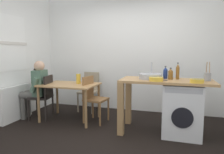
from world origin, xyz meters
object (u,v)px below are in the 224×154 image
seated_person (36,87)px  mixing_bowl (156,79)px  bottle_squat_brown (171,74)px  utensil_crock (208,76)px  bottle_tall_green (165,73)px  chair_opposite (93,96)px  dining_table (70,89)px  vase (78,79)px  washing_machine (182,110)px  chair_spare_by_wall (90,89)px  chair_person_seat (44,95)px  colander (197,81)px  bottle_clear_small (178,72)px

seated_person → mixing_bowl: seated_person is taller
bottle_squat_brown → utensil_crock: bearing=-0.9°
seated_person → bottle_tall_green: seated_person is taller
chair_opposite → bottle_squat_brown: bottle_squat_brown is taller
dining_table → vase: bearing=33.7°
chair_opposite → washing_machine: (1.66, -0.21, -0.08)m
mixing_bowl → chair_spare_by_wall: bearing=145.4°
washing_machine → bottle_squat_brown: bottle_squat_brown is taller
bottle_tall_green → utensil_crock: size_ratio=0.72×
bottle_tall_green → utensil_crock: utensil_crock is taller
utensil_crock → chair_opposite: bearing=175.6°
dining_table → seated_person: (-0.70, -0.12, 0.03)m
utensil_crock → chair_spare_by_wall: bearing=160.1°
chair_person_seat → colander: size_ratio=4.50×
seated_person → bottle_squat_brown: seated_person is taller
bottle_clear_small → vase: bottle_clear_small is taller
mixing_bowl → utensil_crock: 0.82m
bottle_tall_green → bottle_squat_brown: bearing=-38.7°
chair_spare_by_wall → vase: bearing=97.5°
chair_person_seat → bottle_tall_green: 2.46m
utensil_crock → vase: 2.37m
bottle_squat_brown → colander: bottle_squat_brown is taller
vase → chair_person_seat: bearing=-165.1°
bottle_squat_brown → vase: (-1.79, 0.19, -0.17)m
dining_table → mixing_bowl: (1.73, -0.35, 0.31)m
seated_person → washing_machine: 2.86m
chair_person_seat → utensil_crock: size_ratio=3.00×
dining_table → mixing_bowl: bearing=-11.3°
chair_person_seat → washing_machine: chair_person_seat is taller
bottle_tall_green → vase: (-1.71, 0.12, -0.18)m
chair_spare_by_wall → seated_person: seated_person is taller
chair_opposite → mixing_bowl: bearing=79.6°
chair_person_seat → bottle_clear_small: size_ratio=3.22×
chair_spare_by_wall → vase: (0.05, -0.67, 0.33)m
dining_table → washing_machine: 2.16m
colander → vase: 2.23m
washing_machine → mixing_bowl: size_ratio=3.89×
chair_person_seat → chair_spare_by_wall: size_ratio=1.00×
chair_spare_by_wall → bottle_squat_brown: bearing=158.5°
washing_machine → vase: bearing=172.9°
washing_machine → vase: (-1.99, 0.25, 0.41)m
seated_person → bottle_squat_brown: 2.67m
mixing_bowl → dining_table: bearing=168.7°
bottle_squat_brown → vase: bearing=174.0°
bottle_tall_green → bottle_squat_brown: (0.09, -0.07, -0.01)m
chair_person_seat → bottle_squat_brown: 2.54m
washing_machine → mixing_bowl: 0.69m
utensil_crock → bottle_squat_brown: bearing=179.1°
bottle_clear_small → utensil_crock: 0.46m
chair_person_seat → vase: bearing=-86.0°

